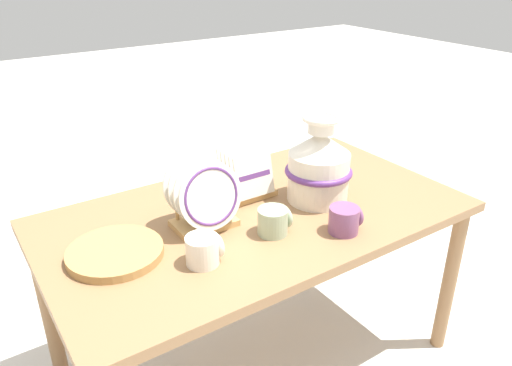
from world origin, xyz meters
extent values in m
plane|color=beige|center=(0.00, 0.00, 0.00)|extent=(14.00, 14.00, 0.00)
cube|color=olive|center=(0.00, 0.00, 0.67)|extent=(1.47, 0.83, 0.03)
cylinder|color=olive|center=(0.69, -0.36, 0.33)|extent=(0.06, 0.06, 0.65)
cylinder|color=olive|center=(-0.69, 0.36, 0.33)|extent=(0.06, 0.06, 0.65)
cylinder|color=olive|center=(0.69, 0.36, 0.33)|extent=(0.06, 0.06, 0.65)
cylinder|color=silver|center=(0.24, -0.05, 0.78)|extent=(0.22, 0.22, 0.18)
cone|color=silver|center=(0.24, -0.05, 0.91)|extent=(0.22, 0.22, 0.08)
cylinder|color=silver|center=(0.24, -0.05, 0.97)|extent=(0.09, 0.09, 0.05)
torus|color=silver|center=(0.24, -0.05, 1.00)|extent=(0.14, 0.14, 0.02)
torus|color=#60337A|center=(0.24, -0.05, 0.80)|extent=(0.24, 0.24, 0.02)
cube|color=tan|center=(-0.20, 0.01, 0.70)|extent=(0.20, 0.13, 0.02)
cylinder|color=tan|center=(-0.27, 0.07, 0.74)|extent=(0.01, 0.01, 0.06)
cylinder|color=tan|center=(-0.13, 0.07, 0.74)|extent=(0.01, 0.01, 0.06)
cylinder|color=silver|center=(-0.20, -0.05, 0.82)|extent=(0.22, 0.06, 0.22)
torus|color=#5B3375|center=(-0.20, -0.05, 0.82)|extent=(0.19, 0.05, 0.19)
cylinder|color=silver|center=(-0.20, -0.01, 0.82)|extent=(0.22, 0.06, 0.22)
cylinder|color=silver|center=(-0.20, 0.03, 0.82)|extent=(0.22, 0.06, 0.22)
cylinder|color=silver|center=(-0.20, 0.07, 0.82)|extent=(0.22, 0.06, 0.22)
cube|color=tan|center=(0.04, 0.12, 0.70)|extent=(0.20, 0.13, 0.02)
cylinder|color=tan|center=(-0.03, 0.18, 0.74)|extent=(0.01, 0.01, 0.06)
cylinder|color=tan|center=(0.11, 0.18, 0.74)|extent=(0.01, 0.01, 0.06)
cube|color=silver|center=(0.04, 0.07, 0.79)|extent=(0.16, 0.04, 0.15)
cube|color=silver|center=(0.04, 0.10, 0.79)|extent=(0.16, 0.04, 0.15)
cube|color=silver|center=(0.04, 0.12, 0.79)|extent=(0.16, 0.04, 0.15)
cube|color=silver|center=(0.04, 0.15, 0.79)|extent=(0.16, 0.04, 0.15)
cube|color=silver|center=(0.04, 0.18, 0.79)|extent=(0.16, 0.04, 0.15)
cube|color=#5B3375|center=(0.04, 0.06, 0.79)|extent=(0.13, 0.01, 0.02)
cylinder|color=#AD7F47|center=(-0.51, 0.00, 0.69)|extent=(0.29, 0.29, 0.01)
cylinder|color=#AD7F47|center=(-0.51, 0.00, 0.70)|extent=(0.29, 0.29, 0.01)
cylinder|color=#AD7F47|center=(-0.51, 0.00, 0.71)|extent=(0.29, 0.29, 0.01)
cylinder|color=#7A4770|center=(0.16, -0.28, 0.73)|extent=(0.10, 0.10, 0.09)
torus|color=#7A4770|center=(0.21, -0.28, 0.73)|extent=(0.02, 0.07, 0.07)
cylinder|color=silver|center=(-0.31, -0.18, 0.73)|extent=(0.10, 0.10, 0.09)
torus|color=silver|center=(-0.26, -0.18, 0.73)|extent=(0.02, 0.07, 0.07)
cylinder|color=#9EB28E|center=(-0.04, -0.16, 0.73)|extent=(0.10, 0.10, 0.09)
torus|color=#9EB28E|center=(0.01, -0.16, 0.73)|extent=(0.02, 0.07, 0.07)
camera|label=1|loc=(-0.86, -1.29, 1.53)|focal=35.00mm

